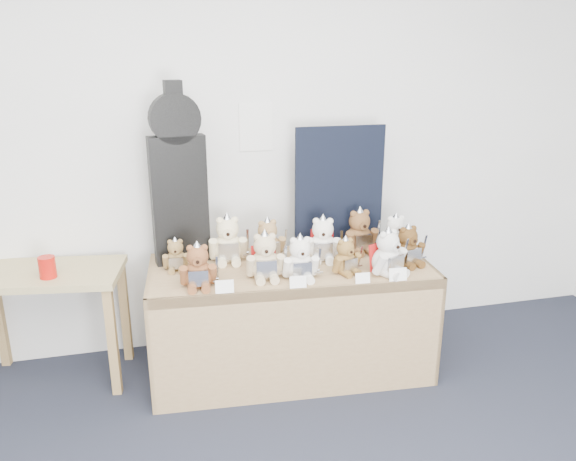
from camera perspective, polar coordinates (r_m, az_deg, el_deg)
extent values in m
plane|color=white|center=(3.53, -9.90, 8.75)|extent=(6.00, 0.00, 6.00)
cube|color=white|center=(3.56, -3.28, 10.48)|extent=(0.21, 0.00, 0.30)
cube|color=olive|center=(3.31, 0.28, -4.05)|extent=(1.69, 0.81, 0.06)
cube|color=olive|center=(3.16, 1.36, -11.59)|extent=(1.64, 0.14, 0.69)
cube|color=olive|center=(3.41, -13.50, -9.71)|extent=(0.07, 0.69, 0.69)
cube|color=olive|center=(3.66, 13.03, -7.68)|extent=(0.07, 0.69, 0.69)
cube|color=#94834F|center=(3.49, -23.41, -4.10)|extent=(0.90, 0.58, 0.04)
cube|color=olive|center=(3.36, -17.39, -10.78)|extent=(0.06, 0.06, 0.66)
cube|color=olive|center=(3.70, -16.23, -7.93)|extent=(0.06, 0.06, 0.66)
cube|color=black|center=(3.31, -10.95, 3.01)|extent=(0.33, 0.14, 0.75)
cylinder|color=black|center=(3.23, -11.45, 11.09)|extent=(0.29, 0.13, 0.28)
cube|color=black|center=(3.22, -11.58, 13.09)|extent=(0.10, 0.10, 0.19)
cube|color=black|center=(3.55, 5.25, 4.39)|extent=(0.58, 0.02, 0.77)
cylinder|color=red|center=(3.36, -23.26, -3.45)|extent=(0.09, 0.09, 0.12)
ellipsoid|color=brown|center=(3.04, -9.08, -4.45)|extent=(0.17, 0.15, 0.16)
sphere|color=brown|center=(3.00, -9.18, -2.58)|extent=(0.12, 0.12, 0.12)
cylinder|color=brown|center=(2.95, -9.17, -3.07)|extent=(0.05, 0.03, 0.05)
sphere|color=black|center=(2.94, -9.17, -3.19)|extent=(0.02, 0.02, 0.02)
sphere|color=brown|center=(2.98, -9.95, -1.80)|extent=(0.04, 0.04, 0.04)
sphere|color=brown|center=(2.98, -8.50, -1.73)|extent=(0.04, 0.04, 0.04)
cylinder|color=brown|center=(3.02, -10.52, -4.52)|extent=(0.05, 0.09, 0.12)
cylinder|color=brown|center=(3.02, -7.66, -4.38)|extent=(0.05, 0.09, 0.12)
cylinder|color=brown|center=(3.00, -9.71, -5.67)|extent=(0.06, 0.11, 0.05)
cylinder|color=brown|center=(3.00, -8.35, -5.61)|extent=(0.06, 0.11, 0.05)
cube|color=silver|center=(2.98, -9.08, -4.83)|extent=(0.10, 0.03, 0.09)
cone|color=silver|center=(2.98, -9.23, -1.69)|extent=(0.10, 0.10, 0.08)
cube|color=silver|center=(3.00, -7.21, -4.02)|extent=(0.02, 0.04, 0.17)
cube|color=silver|center=(3.02, -7.17, -5.14)|extent=(0.05, 0.01, 0.01)
ellipsoid|color=#C5AF8B|center=(3.11, -2.35, -3.53)|extent=(0.18, 0.16, 0.17)
sphere|color=#C5AF8B|center=(3.07, -2.37, -1.53)|extent=(0.13, 0.13, 0.13)
cylinder|color=#C5AF8B|center=(3.02, -2.24, -2.03)|extent=(0.06, 0.03, 0.05)
sphere|color=black|center=(3.01, -2.19, -2.16)|extent=(0.02, 0.02, 0.02)
sphere|color=#C5AF8B|center=(3.05, -3.15, -0.69)|extent=(0.04, 0.04, 0.04)
sphere|color=#C5AF8B|center=(3.06, -1.62, -0.61)|extent=(0.04, 0.04, 0.04)
cylinder|color=#C5AF8B|center=(3.08, -3.81, -3.61)|extent=(0.06, 0.10, 0.13)
cylinder|color=#C5AF8B|center=(3.10, -0.79, -3.43)|extent=(0.06, 0.10, 0.13)
cylinder|color=#C5AF8B|center=(3.07, -2.91, -4.83)|extent=(0.06, 0.12, 0.05)
cylinder|color=#C5AF8B|center=(3.08, -1.47, -4.75)|extent=(0.06, 0.12, 0.05)
cube|color=silver|center=(3.05, -2.18, -3.91)|extent=(0.11, 0.03, 0.09)
cone|color=silver|center=(3.05, -2.39, -0.58)|extent=(0.11, 0.11, 0.08)
cube|color=silver|center=(3.08, -0.28, -3.04)|extent=(0.02, 0.04, 0.18)
cube|color=silver|center=(3.11, -0.28, -4.23)|extent=(0.05, 0.01, 0.01)
cube|color=#A41212|center=(3.17, -2.50, -2.89)|extent=(0.14, 0.04, 0.16)
ellipsoid|color=silver|center=(3.10, 1.22, -3.68)|extent=(0.17, 0.14, 0.16)
sphere|color=silver|center=(3.07, 1.23, -1.81)|extent=(0.12, 0.12, 0.12)
cylinder|color=silver|center=(3.02, 1.44, -2.29)|extent=(0.05, 0.03, 0.05)
sphere|color=black|center=(3.01, 1.52, -2.40)|extent=(0.02, 0.02, 0.02)
sphere|color=silver|center=(3.04, 0.54, -1.05)|extent=(0.04, 0.04, 0.04)
sphere|color=silver|center=(3.06, 1.94, -0.95)|extent=(0.04, 0.04, 0.04)
cylinder|color=silver|center=(3.07, -0.09, -3.78)|extent=(0.05, 0.09, 0.12)
cylinder|color=silver|center=(3.10, 2.68, -3.57)|extent=(0.05, 0.09, 0.12)
cylinder|color=silver|center=(3.06, 0.78, -4.91)|extent=(0.05, 0.11, 0.05)
cylinder|color=silver|center=(3.08, 2.10, -4.80)|extent=(0.05, 0.11, 0.05)
cube|color=silver|center=(3.05, 1.48, -4.04)|extent=(0.11, 0.02, 0.09)
cone|color=silver|center=(3.05, 1.24, -0.93)|extent=(0.10, 0.10, 0.08)
cube|color=silver|center=(3.09, 3.18, -3.20)|extent=(0.01, 0.04, 0.17)
cube|color=silver|center=(3.11, 3.16, -4.30)|extent=(0.05, 0.01, 0.01)
ellipsoid|color=brown|center=(3.20, 5.80, -3.29)|extent=(0.16, 0.15, 0.14)
sphere|color=brown|center=(3.17, 5.85, -1.76)|extent=(0.10, 0.10, 0.10)
cylinder|color=brown|center=(3.14, 6.31, -2.11)|extent=(0.05, 0.03, 0.04)
sphere|color=black|center=(3.13, 6.47, -2.19)|extent=(0.02, 0.02, 0.02)
sphere|color=brown|center=(3.14, 5.40, -1.20)|extent=(0.03, 0.03, 0.03)
sphere|color=brown|center=(3.17, 6.34, -1.00)|extent=(0.03, 0.03, 0.03)
cylinder|color=brown|center=(3.15, 5.04, -3.50)|extent=(0.06, 0.08, 0.10)
cylinder|color=brown|center=(3.22, 6.90, -3.05)|extent=(0.06, 0.08, 0.10)
cylinder|color=brown|center=(3.16, 5.84, -4.32)|extent=(0.06, 0.10, 0.04)
cylinder|color=brown|center=(3.20, 6.73, -4.09)|extent=(0.06, 0.10, 0.04)
cube|color=silver|center=(3.16, 6.37, -3.53)|extent=(0.09, 0.04, 0.07)
cone|color=silver|center=(3.15, 5.87, -1.04)|extent=(0.08, 0.08, 0.06)
cube|color=silver|center=(3.22, 7.32, -2.70)|extent=(0.02, 0.04, 0.14)
cube|color=silver|center=(3.24, 7.28, -3.60)|extent=(0.04, 0.02, 0.01)
ellipsoid|color=silver|center=(3.21, 10.01, -3.12)|extent=(0.22, 0.21, 0.17)
sphere|color=silver|center=(3.17, 10.12, -1.17)|extent=(0.13, 0.13, 0.13)
cylinder|color=silver|center=(3.14, 10.85, -1.58)|extent=(0.06, 0.05, 0.05)
sphere|color=black|center=(3.13, 11.12, -1.67)|extent=(0.02, 0.02, 0.02)
sphere|color=silver|center=(3.12, 9.67, -0.47)|extent=(0.04, 0.04, 0.04)
sphere|color=silver|center=(3.18, 10.65, -0.17)|extent=(0.04, 0.04, 0.04)
cylinder|color=silver|center=(3.13, 9.33, -3.43)|extent=(0.08, 0.11, 0.13)
cylinder|color=silver|center=(3.25, 11.25, -2.74)|extent=(0.08, 0.11, 0.13)
cylinder|color=silver|center=(3.16, 10.32, -4.41)|extent=(0.09, 0.12, 0.05)
cylinder|color=silver|center=(3.22, 11.23, -4.06)|extent=(0.09, 0.12, 0.05)
cube|color=silver|center=(3.17, 10.93, -3.38)|extent=(0.11, 0.07, 0.10)
cone|color=silver|center=(3.15, 10.17, -0.24)|extent=(0.11, 0.11, 0.08)
cube|color=silver|center=(3.26, 11.75, -2.26)|extent=(0.03, 0.04, 0.18)
cube|color=silver|center=(3.28, 11.67, -3.40)|extent=(0.05, 0.03, 0.01)
cube|color=#A41212|center=(3.24, 9.16, -2.59)|extent=(0.14, 0.09, 0.16)
ellipsoid|color=#54381D|center=(3.38, 11.97, -2.29)|extent=(0.18, 0.16, 0.16)
sphere|color=#54381D|center=(3.34, 12.09, -0.60)|extent=(0.11, 0.11, 0.11)
cylinder|color=#54381D|center=(3.31, 12.60, -0.99)|extent=(0.05, 0.04, 0.05)
sphere|color=black|center=(3.30, 12.79, -1.07)|extent=(0.02, 0.02, 0.02)
sphere|color=#54381D|center=(3.31, 11.63, 0.04)|extent=(0.04, 0.04, 0.04)
sphere|color=#54381D|center=(3.35, 12.64, 0.22)|extent=(0.04, 0.04, 0.04)
cylinder|color=#54381D|center=(3.32, 11.18, -2.47)|extent=(0.06, 0.09, 0.12)
cylinder|color=#54381D|center=(3.40, 13.17, -2.06)|extent=(0.06, 0.09, 0.12)
cylinder|color=#54381D|center=(3.33, 12.03, -3.40)|extent=(0.07, 0.11, 0.05)
cylinder|color=#54381D|center=(3.37, 12.97, -3.19)|extent=(0.07, 0.11, 0.05)
cube|color=silver|center=(3.33, 12.62, -2.55)|extent=(0.10, 0.04, 0.09)
cone|color=silver|center=(3.33, 12.14, 0.19)|extent=(0.10, 0.10, 0.07)
cube|color=silver|center=(3.40, 13.63, -1.68)|extent=(0.02, 0.04, 0.16)
cube|color=silver|center=(3.42, 13.55, -2.67)|extent=(0.05, 0.02, 0.01)
ellipsoid|color=beige|center=(3.37, -6.11, -1.80)|extent=(0.20, 0.17, 0.18)
sphere|color=beige|center=(3.33, -6.18, 0.18)|extent=(0.13, 0.13, 0.13)
cylinder|color=beige|center=(3.28, -6.13, -0.29)|extent=(0.06, 0.04, 0.06)
sphere|color=black|center=(3.26, -6.11, -0.40)|extent=(0.02, 0.02, 0.02)
sphere|color=beige|center=(3.32, -6.96, 1.00)|extent=(0.04, 0.04, 0.04)
sphere|color=beige|center=(3.32, -5.45, 1.07)|extent=(0.04, 0.04, 0.04)
cylinder|color=beige|center=(3.35, -7.58, -1.85)|extent=(0.06, 0.11, 0.14)
cylinder|color=beige|center=(3.35, -4.61, -1.72)|extent=(0.06, 0.11, 0.14)
cylinder|color=beige|center=(3.33, -6.74, -3.05)|extent=(0.07, 0.12, 0.05)
cylinder|color=beige|center=(3.33, -5.32, -2.98)|extent=(0.07, 0.12, 0.05)
cube|color=silver|center=(3.30, -6.05, -2.14)|extent=(0.12, 0.03, 0.10)
cone|color=silver|center=(3.32, -6.21, 1.12)|extent=(0.11, 0.11, 0.09)
cube|color=silver|center=(3.33, -4.13, -1.33)|extent=(0.02, 0.05, 0.19)
cube|color=silver|center=(3.36, -4.11, -2.51)|extent=(0.06, 0.01, 0.01)
ellipsoid|color=#A17D50|center=(3.40, -2.08, -1.73)|extent=(0.18, 0.17, 0.16)
sphere|color=#A17D50|center=(3.36, -2.10, 0.01)|extent=(0.12, 0.12, 0.12)
cylinder|color=#A17D50|center=(3.32, -1.77, -0.38)|extent=(0.05, 0.04, 0.05)
sphere|color=black|center=(3.30, -1.64, -0.47)|extent=(0.02, 0.02, 0.02)
sphere|color=#A17D50|center=(3.33, -2.72, 0.68)|extent=(0.04, 0.04, 0.04)
sphere|color=#A17D50|center=(3.36, -1.51, 0.85)|extent=(0.04, 0.04, 0.04)
cylinder|color=#A17D50|center=(3.35, -3.16, -1.89)|extent=(0.06, 0.10, 0.12)
cylinder|color=#A17D50|center=(3.40, -0.76, -1.52)|extent=(0.06, 0.10, 0.12)
cylinder|color=#A17D50|center=(3.35, -2.27, -2.86)|extent=(0.07, 0.11, 0.05)
cylinder|color=#A17D50|center=(3.38, -1.13, -2.67)|extent=(0.07, 0.11, 0.05)
cube|color=silver|center=(3.34, -1.66, -1.99)|extent=(0.11, 0.04, 0.09)
cone|color=silver|center=(3.35, -2.11, 0.83)|extent=(0.10, 0.10, 0.08)
cube|color=silver|center=(3.40, -0.30, -1.14)|extent=(0.02, 0.04, 0.17)
cube|color=silver|center=(3.42, -0.30, -2.16)|extent=(0.05, 0.02, 0.01)
ellipsoid|color=white|center=(3.38, 3.52, -1.73)|extent=(0.20, 0.19, 0.17)
sphere|color=white|center=(3.35, 3.56, 0.14)|extent=(0.13, 0.13, 0.13)
cylinder|color=white|center=(3.30, 3.61, -0.31)|extent=(0.06, 0.04, 0.05)
sphere|color=black|center=(3.28, 3.63, -0.42)|extent=(0.02, 0.02, 0.02)
sphere|color=white|center=(3.33, 2.87, 0.95)|extent=(0.04, 0.04, 0.04)
sphere|color=white|center=(3.33, 4.29, 0.95)|extent=(0.04, 0.04, 0.04)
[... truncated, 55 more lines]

